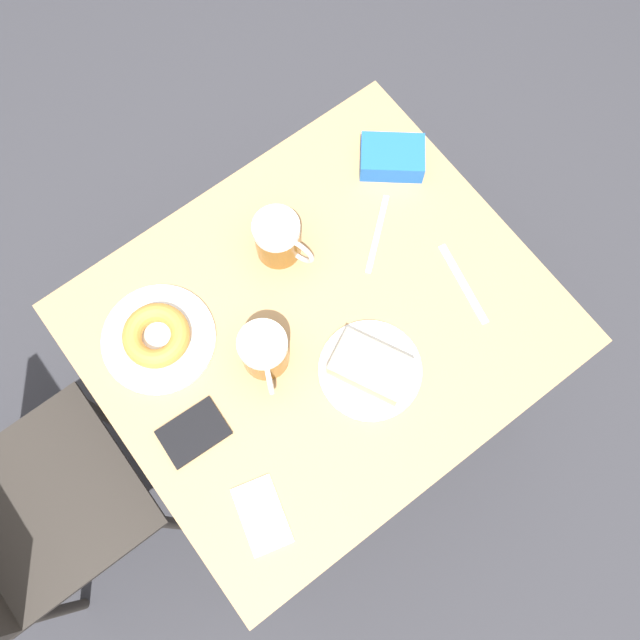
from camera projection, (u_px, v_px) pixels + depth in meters
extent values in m
plane|color=#333338|center=(320.00, 394.00, 2.15)|extent=(8.00, 8.00, 0.00)
cube|color=tan|center=(320.00, 325.00, 1.47)|extent=(0.77, 0.90, 0.03)
cylinder|color=black|center=(531.00, 378.00, 1.81)|extent=(0.04, 0.04, 0.70)
cylinder|color=black|center=(363.00, 183.00, 1.97)|extent=(0.04, 0.04, 0.70)
cylinder|color=black|center=(269.00, 586.00, 1.66)|extent=(0.04, 0.04, 0.70)
cylinder|color=black|center=(111.00, 356.00, 1.83)|extent=(0.04, 0.04, 0.70)
cube|color=#2D2823|center=(46.00, 504.00, 1.60)|extent=(0.40, 0.40, 0.02)
cylinder|color=#2D2823|center=(174.00, 523.00, 1.82)|extent=(0.03, 0.03, 0.46)
cylinder|color=#2D2823|center=(102.00, 414.00, 1.90)|extent=(0.03, 0.03, 0.46)
cylinder|color=#2D2823|center=(55.00, 611.00, 1.76)|extent=(0.03, 0.03, 0.46)
cylinder|color=white|center=(370.00, 370.00, 1.42)|extent=(0.21, 0.21, 0.01)
cube|color=#D1B27F|center=(371.00, 367.00, 1.39)|extent=(0.18, 0.15, 0.04)
cylinder|color=white|center=(159.00, 339.00, 1.44)|extent=(0.23, 0.23, 0.01)
torus|color=#D18938|center=(156.00, 335.00, 1.42)|extent=(0.14, 0.14, 0.04)
cylinder|color=#8C5619|center=(278.00, 240.00, 1.46)|extent=(0.09, 0.09, 0.09)
cylinder|color=white|center=(276.00, 228.00, 1.41)|extent=(0.10, 0.10, 0.02)
torus|color=silver|center=(299.00, 251.00, 1.44)|extent=(0.07, 0.03, 0.07)
cylinder|color=#8C5619|center=(265.00, 352.00, 1.39)|extent=(0.09, 0.09, 0.09)
cylinder|color=white|center=(262.00, 344.00, 1.33)|extent=(0.10, 0.10, 0.02)
torus|color=silver|center=(269.00, 376.00, 1.36)|extent=(0.07, 0.04, 0.07)
cube|color=white|center=(262.00, 515.00, 1.34)|extent=(0.15, 0.11, 0.00)
cube|color=silver|center=(377.00, 234.00, 1.51)|extent=(0.13, 0.15, 0.00)
cube|color=silver|center=(463.00, 284.00, 1.48)|extent=(0.19, 0.05, 0.00)
cube|color=black|center=(193.00, 433.00, 1.38)|extent=(0.09, 0.13, 0.01)
cube|color=blue|center=(392.00, 158.00, 1.54)|extent=(0.16, 0.16, 0.05)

